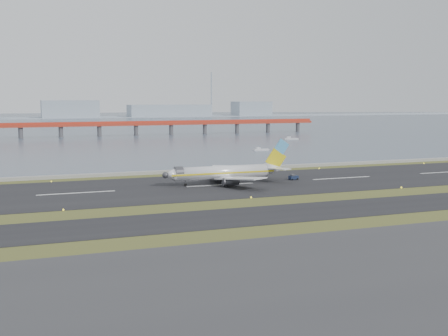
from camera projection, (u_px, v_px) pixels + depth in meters
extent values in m
plane|color=#304117|center=(264.00, 204.00, 132.19)|extent=(1000.00, 1000.00, 0.00)
cube|color=#323234|center=(420.00, 270.00, 80.97)|extent=(1000.00, 50.00, 0.10)
cube|color=black|center=(286.00, 213.00, 121.01)|extent=(1000.00, 18.00, 0.10)
cube|color=black|center=(220.00, 185.00, 160.12)|extent=(1000.00, 45.00, 0.10)
cube|color=gray|center=(190.00, 171.00, 187.99)|extent=(1000.00, 2.50, 1.00)
cube|color=#414D5E|center=(74.00, 123.00, 560.51)|extent=(1400.00, 800.00, 1.30)
cube|color=#AE301D|center=(136.00, 124.00, 370.90)|extent=(260.00, 5.00, 1.60)
cube|color=#AE301D|center=(136.00, 122.00, 370.72)|extent=(260.00, 0.40, 1.40)
cylinder|color=#4C4C51|center=(136.00, 131.00, 371.46)|extent=(2.80, 2.80, 7.00)
cylinder|color=#4C4C51|center=(268.00, 128.00, 404.39)|extent=(2.80, 2.80, 7.00)
cube|color=#93A0AE|center=(62.00, 118.00, 709.49)|extent=(1400.00, 80.00, 1.00)
cube|color=#93A0AE|center=(70.00, 109.00, 711.56)|extent=(70.00, 35.00, 22.00)
cube|color=#93A0AE|center=(169.00, 111.00, 756.53)|extent=(110.00, 35.00, 16.00)
cube|color=#93A0AE|center=(251.00, 109.00, 797.44)|extent=(50.00, 35.00, 20.00)
cylinder|color=#93A0AE|center=(211.00, 94.00, 774.39)|extent=(1.80, 1.80, 60.00)
cylinder|color=silver|center=(222.00, 172.00, 161.34)|extent=(28.00, 3.80, 3.80)
cone|color=silver|center=(170.00, 175.00, 155.99)|extent=(3.20, 3.80, 3.80)
cone|color=silver|center=(273.00, 169.00, 166.86)|extent=(5.00, 3.80, 3.80)
cube|color=yellow|center=(224.00, 173.00, 159.56)|extent=(31.00, 0.06, 0.45)
cube|color=yellow|center=(220.00, 172.00, 163.13)|extent=(31.00, 0.06, 0.45)
cube|color=silver|center=(240.00, 178.00, 154.27)|extent=(11.31, 15.89, 1.66)
cube|color=silver|center=(219.00, 171.00, 170.10)|extent=(11.31, 15.89, 1.66)
cylinder|color=#3C3C41|center=(231.00, 182.00, 156.16)|extent=(4.20, 2.10, 2.10)
cylinder|color=#3C3C41|center=(217.00, 176.00, 167.34)|extent=(4.20, 2.10, 2.10)
cube|color=yellow|center=(276.00, 159.00, 166.78)|extent=(6.80, 0.35, 6.85)
cube|color=#4B9CD5|center=(282.00, 146.00, 166.97)|extent=(4.85, 0.37, 4.90)
cube|color=silver|center=(280.00, 169.00, 163.37)|extent=(5.64, 6.80, 0.22)
cube|color=silver|center=(269.00, 166.00, 170.44)|extent=(5.64, 6.80, 0.22)
cylinder|color=black|center=(186.00, 185.00, 157.95)|extent=(0.80, 0.28, 0.80)
cylinder|color=black|center=(230.00, 184.00, 159.62)|extent=(1.00, 0.38, 1.00)
cylinder|color=black|center=(224.00, 181.00, 164.83)|extent=(1.00, 0.38, 1.00)
cube|color=#16203C|center=(293.00, 177.00, 170.29)|extent=(2.99, 1.97, 1.05)
cube|color=#3C3C41|center=(293.00, 175.00, 170.04)|extent=(1.40, 1.48, 0.61)
cylinder|color=black|center=(292.00, 179.00, 169.29)|extent=(0.64, 0.35, 0.61)
cylinder|color=black|center=(290.00, 179.00, 170.50)|extent=(0.64, 0.35, 0.61)
cylinder|color=black|center=(297.00, 179.00, 170.21)|extent=(0.64, 0.35, 0.61)
cylinder|color=black|center=(295.00, 178.00, 171.42)|extent=(0.64, 0.35, 0.61)
cube|color=silver|center=(261.00, 150.00, 265.42)|extent=(7.30, 3.29, 0.91)
cube|color=silver|center=(258.00, 148.00, 265.03)|extent=(2.24, 1.90, 0.91)
cube|color=silver|center=(292.00, 139.00, 335.06)|extent=(8.34, 4.97, 1.02)
cube|color=silver|center=(289.00, 137.00, 334.91)|extent=(2.75, 2.46, 1.02)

